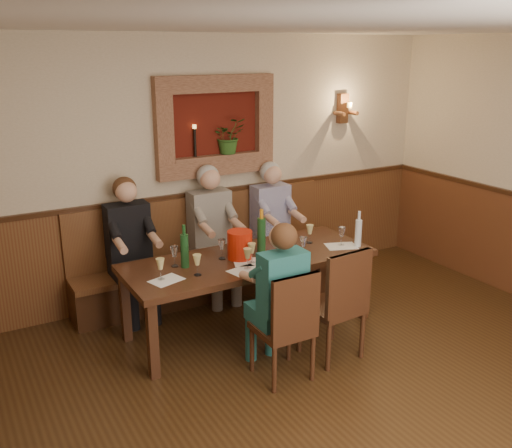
{
  "coord_description": "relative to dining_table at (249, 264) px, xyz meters",
  "views": [
    {
      "loc": [
        -2.45,
        -2.59,
        2.66
      ],
      "look_at": [
        0.1,
        1.9,
        1.05
      ],
      "focal_mm": 40.0,
      "sensor_mm": 36.0,
      "label": 1
    }
  ],
  "objects": [
    {
      "name": "ground_plane",
      "position": [
        0.0,
        -1.85,
        -0.68
      ],
      "size": [
        6.0,
        6.0,
        0.0
      ],
      "primitive_type": "plane",
      "color": "#331F0E",
      "rests_on": "ground"
    },
    {
      "name": "room_shell",
      "position": [
        0.0,
        -1.85,
        1.21
      ],
      "size": [
        6.04,
        6.04,
        2.82
      ],
      "color": "#C1B292",
      "rests_on": "ground"
    },
    {
      "name": "wainscoting",
      "position": [
        0.0,
        -1.85,
        -0.09
      ],
      "size": [
        6.02,
        6.02,
        1.15
      ],
      "color": "#5B2E1A",
      "rests_on": "ground"
    },
    {
      "name": "wall_niche",
      "position": [
        0.24,
        1.09,
        1.13
      ],
      "size": [
        1.36,
        0.3,
        1.06
      ],
      "color": "#50130B",
      "rests_on": "ground"
    },
    {
      "name": "wall_sconce",
      "position": [
        1.9,
        1.08,
        1.27
      ],
      "size": [
        0.25,
        0.2,
        0.35
      ],
      "color": "#5B2E1A",
      "rests_on": "ground"
    },
    {
      "name": "dining_table",
      "position": [
        0.0,
        0.0,
        0.0
      ],
      "size": [
        2.4,
        0.9,
        0.75
      ],
      "color": "#361E10",
      "rests_on": "ground"
    },
    {
      "name": "bench",
      "position": [
        0.0,
        0.94,
        -0.35
      ],
      "size": [
        3.0,
        0.45,
        1.11
      ],
      "color": "#381E0F",
      "rests_on": "ground"
    },
    {
      "name": "chair_near_left",
      "position": [
        -0.18,
        -0.89,
        -0.39
      ],
      "size": [
        0.43,
        0.43,
        0.97
      ],
      "rotation": [
        0.0,
        0.0,
        -0.01
      ],
      "color": "#361E10",
      "rests_on": "ground"
    },
    {
      "name": "chair_near_right",
      "position": [
        0.39,
        -0.81,
        -0.37
      ],
      "size": [
        0.49,
        0.49,
        1.04
      ],
      "rotation": [
        0.0,
        0.0,
        0.08
      ],
      "color": "#361E10",
      "rests_on": "ground"
    },
    {
      "name": "person_bench_left",
      "position": [
        -0.88,
        0.84,
        -0.08
      ],
      "size": [
        0.43,
        0.53,
        1.44
      ],
      "color": "black",
      "rests_on": "ground"
    },
    {
      "name": "person_bench_mid",
      "position": [
        0.02,
        0.84,
        -0.06
      ],
      "size": [
        0.44,
        0.54,
        1.47
      ],
      "color": "#5A5452",
      "rests_on": "ground"
    },
    {
      "name": "person_bench_right",
      "position": [
        0.79,
        0.84,
        -0.08
      ],
      "size": [
        0.42,
        0.52,
        1.43
      ],
      "color": "navy",
      "rests_on": "ground"
    },
    {
      "name": "person_chair_front",
      "position": [
        -0.18,
        -0.78,
        -0.12
      ],
      "size": [
        0.39,
        0.48,
        1.35
      ],
      "color": "navy",
      "rests_on": "ground"
    },
    {
      "name": "spittoon_bucket",
      "position": [
        -0.09,
        0.02,
        0.21
      ],
      "size": [
        0.28,
        0.28,
        0.27
      ],
      "primitive_type": "cylinder",
      "rotation": [
        0.0,
        0.0,
        -0.19
      ],
      "color": "red",
      "rests_on": "dining_table"
    },
    {
      "name": "wine_bottle_green_a",
      "position": [
        0.15,
        0.03,
        0.26
      ],
      "size": [
        0.1,
        0.1,
        0.44
      ],
      "rotation": [
        0.0,
        0.0,
        0.21
      ],
      "color": "#19471E",
      "rests_on": "dining_table"
    },
    {
      "name": "wine_bottle_green_b",
      "position": [
        -0.63,
        0.06,
        0.24
      ],
      "size": [
        0.09,
        0.09,
        0.4
      ],
      "rotation": [
        0.0,
        0.0,
        -0.21
      ],
      "color": "#19471E",
      "rests_on": "dining_table"
    },
    {
      "name": "water_bottle",
      "position": [
        1.09,
        -0.26,
        0.22
      ],
      "size": [
        0.08,
        0.08,
        0.36
      ],
      "rotation": [
        0.0,
        0.0,
        0.19
      ],
      "color": "silver",
      "rests_on": "dining_table"
    },
    {
      "name": "tasting_sheet_a",
      "position": [
        -0.89,
        -0.14,
        0.08
      ],
      "size": [
        0.32,
        0.27,
        0.0
      ],
      "primitive_type": "cube",
      "rotation": [
        0.0,
        0.0,
        0.31
      ],
      "color": "white",
      "rests_on": "dining_table"
    },
    {
      "name": "tasting_sheet_b",
      "position": [
        -0.06,
        -0.12,
        0.08
      ],
      "size": [
        0.37,
        0.32,
        0.0
      ],
      "primitive_type": "cube",
      "rotation": [
        0.0,
        0.0,
        -0.37
      ],
      "color": "white",
      "rests_on": "dining_table"
    },
    {
      "name": "tasting_sheet_c",
      "position": [
        0.95,
        -0.18,
        0.08
      ],
      "size": [
        0.36,
        0.31,
        0.0
      ],
      "primitive_type": "cube",
      "rotation": [
        0.0,
        0.0,
        -0.35
      ],
      "color": "white",
      "rests_on": "dining_table"
    },
    {
      "name": "tasting_sheet_d",
      "position": [
        -0.2,
        -0.28,
        0.08
      ],
      "size": [
        0.32,
        0.26,
        0.0
      ],
      "primitive_type": "cube",
      "rotation": [
        0.0,
        0.0,
        0.21
      ],
      "color": "white",
      "rests_on": "dining_table"
    },
    {
      "name": "wine_glass_0",
      "position": [
        -0.61,
        -0.17,
        0.17
      ],
      "size": [
        0.08,
        0.08,
        0.19
      ],
      "primitive_type": null,
      "color": "#D3C77E",
      "rests_on": "dining_table"
    },
    {
      "name": "wine_glass_1",
      "position": [
        0.73,
        0.06,
        0.17
      ],
      "size": [
        0.08,
        0.08,
        0.19
      ],
      "primitive_type": null,
      "color": "#D3C77E",
      "rests_on": "dining_table"
    },
    {
      "name": "wine_glass_2",
      "position": [
        -0.06,
        -0.14,
        0.17
      ],
      "size": [
        0.08,
        0.08,
        0.19
      ],
      "primitive_type": null,
      "color": "#D3C77E",
      "rests_on": "dining_table"
    },
    {
      "name": "wine_glass_3",
      "position": [
        -0.25,
        0.09,
        0.17
      ],
      "size": [
        0.08,
        0.08,
        0.19
      ],
      "primitive_type": null,
      "color": "white",
      "rests_on": "dining_table"
    },
    {
      "name": "wine_glass_4",
      "position": [
        0.17,
        0.09,
        0.17
      ],
      "size": [
        0.08,
        0.08,
        0.19
      ],
      "primitive_type": null,
      "color": "#D3C77E",
      "rests_on": "dining_table"
    },
    {
      "name": "wine_glass_5",
      "position": [
        -0.92,
        -0.1,
        0.17
      ],
      "size": [
        0.08,
        0.08,
        0.19
      ],
      "primitive_type": null,
      "color": "#D3C77E",
      "rests_on": "dining_table"
    },
    {
      "name": "wine_glass_6",
      "position": [
        0.46,
        -0.23,
        0.17
      ],
      "size": [
        0.08,
        0.08,
        0.19
      ],
      "primitive_type": null,
      "color": "white",
      "rests_on": "dining_table"
    },
    {
      "name": "wine_glass_7",
      "position": [
        -0.71,
        0.13,
        0.17
      ],
      "size": [
        0.08,
        0.08,
        0.19
      ],
      "primitive_type": null,
      "color": "white",
      "rests_on": "dining_table"
    },
    {
      "name": "wine_glass_8",
      "position": [
        -0.16,
        -0.25,
        0.17
      ],
      "size": [
        0.08,
        0.08,
        0.19
      ],
      "primitive_type": null,
      "color": "#D3C77E",
      "rests_on": "dining_table"
    },
    {
      "name": "wine_glass_9",
      "position": [
        0.97,
        -0.16,
        0.17
      ],
      "size": [
        0.08,
        0.08,
        0.19
      ],
      "primitive_type": null,
      "color": "white",
      "rests_on": "dining_table"
    }
  ]
}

